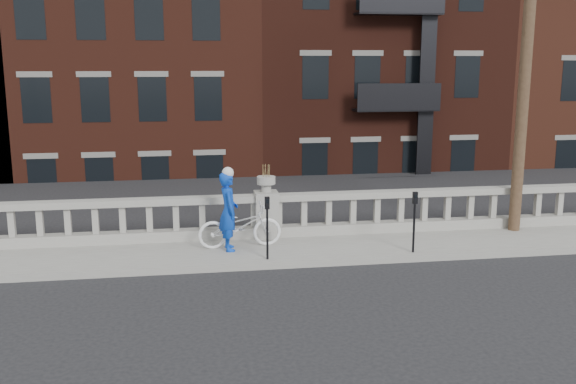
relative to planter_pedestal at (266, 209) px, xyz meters
name	(u,v)px	position (x,y,z in m)	size (l,w,h in m)	color
ground	(294,302)	(0.00, -3.95, -0.83)	(120.00, 120.00, 0.00)	black
sidewalk	(272,251)	(0.00, -0.95, -0.76)	(32.00, 2.20, 0.15)	gray
balustrade	(266,217)	(0.00, 0.00, -0.19)	(28.00, 0.34, 1.03)	gray
planter_pedestal	(266,209)	(0.00, 0.00, 0.00)	(0.55, 0.55, 1.76)	gray
lower_level	(231,94)	(0.56, 19.09, 1.80)	(80.00, 44.00, 20.80)	#605E59
utility_pole	(529,20)	(6.20, -0.35, 4.41)	(1.60, 0.28, 10.00)	#422D1E
parking_meter_b	(267,221)	(-0.21, -1.80, 0.17)	(0.10, 0.09, 1.36)	black
parking_meter_c	(414,215)	(3.04, -1.80, 0.17)	(0.10, 0.09, 1.36)	black
bicycle	(240,226)	(-0.70, -0.78, -0.18)	(0.66, 1.89, 0.99)	white
cyclist	(229,211)	(-0.96, -0.96, 0.20)	(0.64, 0.42, 1.77)	#0C3BB8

